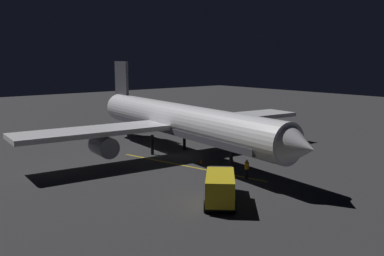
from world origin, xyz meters
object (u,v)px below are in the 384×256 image
(airliner, at_px, (178,121))
(traffic_cone_near_right, at_px, (201,161))
(baggage_truck, at_px, (220,187))
(ground_crew_worker, at_px, (247,169))
(catering_truck, at_px, (232,131))
(traffic_cone_near_left, at_px, (233,161))

(airliner, height_order, traffic_cone_near_right, airliner)
(baggage_truck, distance_m, ground_crew_worker, 7.27)
(baggage_truck, relative_size, ground_crew_worker, 3.52)
(baggage_truck, relative_size, catering_truck, 1.01)
(catering_truck, bearing_deg, ground_crew_worker, 49.70)
(catering_truck, distance_m, traffic_cone_near_left, 13.23)
(airliner, xyz_separation_m, catering_truck, (-11.43, -2.96, -2.69))
(catering_truck, height_order, traffic_cone_near_right, catering_truck)
(airliner, distance_m, ground_crew_worker, 11.81)
(baggage_truck, xyz_separation_m, traffic_cone_near_right, (-6.69, -10.10, -0.98))
(ground_crew_worker, bearing_deg, catering_truck, -130.30)
(airliner, distance_m, catering_truck, 12.11)
(catering_truck, distance_m, traffic_cone_near_right, 14.18)
(baggage_truck, height_order, ground_crew_worker, baggage_truck)
(ground_crew_worker, distance_m, traffic_cone_near_left, 5.76)
(airliner, height_order, ground_crew_worker, airliner)
(ground_crew_worker, height_order, traffic_cone_near_left, ground_crew_worker)
(ground_crew_worker, bearing_deg, baggage_truck, 27.29)
(baggage_truck, xyz_separation_m, catering_truck, (-18.63, -17.69, -0.02))
(traffic_cone_near_right, bearing_deg, baggage_truck, 56.46)
(airliner, xyz_separation_m, ground_crew_worker, (0.74, 11.40, -3.02))
(traffic_cone_near_left, distance_m, traffic_cone_near_right, 3.36)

